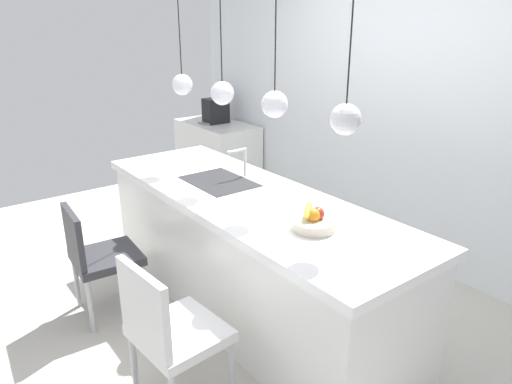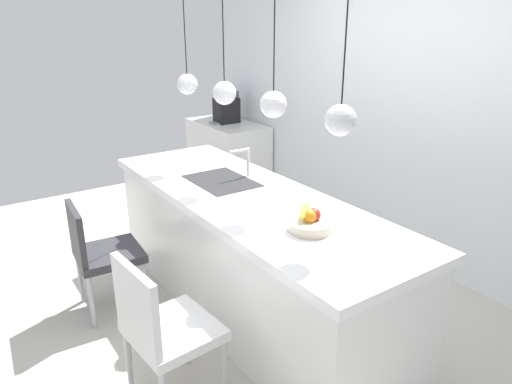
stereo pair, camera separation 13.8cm
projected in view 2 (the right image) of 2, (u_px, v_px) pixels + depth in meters
floor at (249, 306)px, 3.54m from camera, size 6.60×6.60×0.00m
back_wall at (410, 112)px, 3.97m from camera, size 6.00×0.10×2.60m
kitchen_island at (248, 253)px, 3.39m from camera, size 2.72×0.89×0.90m
sink_basin at (222, 182)px, 3.51m from camera, size 0.56×0.40×0.02m
faucet at (245, 158)px, 3.57m from camera, size 0.02×0.17×0.22m
fruit_bowl at (310, 223)px, 2.67m from camera, size 0.25×0.25×0.15m
side_counter at (228, 155)px, 5.94m from camera, size 1.10×0.60×0.84m
coffee_machine at (227, 110)px, 5.75m from camera, size 0.20×0.35×0.38m
chair_near at (100, 251)px, 3.35m from camera, size 0.47×0.47×0.84m
chair_middle at (162, 326)px, 2.49m from camera, size 0.50×0.47×0.89m
pendant_light_left at (187, 84)px, 3.67m from camera, size 0.16×0.16×0.76m
pendant_light_center_left at (224, 93)px, 3.23m from camera, size 0.16×0.16×0.76m
pendant_light_center_right at (273, 104)px, 2.79m from camera, size 0.16×0.16×0.76m
pendant_light_right at (341, 120)px, 2.35m from camera, size 0.16×0.16×0.76m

